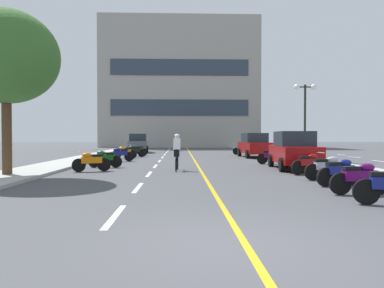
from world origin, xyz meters
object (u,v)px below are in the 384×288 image
object	(u,v)px
parked_car_far	(138,143)
cyclist_rider	(177,151)
motorcycle_10	(134,151)
motorcycle_5	(91,161)
parked_car_near	(294,150)
motorcycle_11	(137,150)
motorcycle_3	(328,167)
motorcycle_1	(360,177)
motorcycle_2	(341,171)
street_lamp_mid	(305,104)
parked_car_mid	(254,145)
motorcycle_6	(105,158)
motorcycle_4	(309,163)
motorcycle_7	(272,156)
motorcycle_12	(243,149)
motorcycle_8	(120,154)
roadside_tree	(6,57)
motorcycle_9	(125,152)

from	to	relation	value
parked_car_far	cyclist_rider	size ratio (longest dim) A/B	2.43
motorcycle_10	motorcycle_5	bearing A→B (deg)	-92.54
parked_car_near	motorcycle_11	bearing A→B (deg)	126.85
motorcycle_3	motorcycle_5	world-z (taller)	same
motorcycle_1	motorcycle_2	world-z (taller)	same
parked_car_far	street_lamp_mid	bearing A→B (deg)	-45.06
parked_car_mid	motorcycle_10	size ratio (longest dim) A/B	2.51
motorcycle_1	motorcycle_10	distance (m)	19.96
motorcycle_1	motorcycle_5	distance (m)	11.11
motorcycle_11	motorcycle_6	bearing A→B (deg)	-91.80
motorcycle_4	motorcycle_1	bearing A→B (deg)	-94.95
motorcycle_1	motorcycle_7	xyz separation A→B (m)	(0.32, 10.61, 0.00)
street_lamp_mid	motorcycle_3	bearing A→B (deg)	-104.91
motorcycle_11	parked_car_mid	bearing A→B (deg)	-13.23
motorcycle_10	motorcycle_11	world-z (taller)	same
parked_car_near	motorcycle_11	distance (m)	14.89
motorcycle_3	motorcycle_12	size ratio (longest dim) A/B	1.01
motorcycle_6	motorcycle_3	bearing A→B (deg)	-31.34
motorcycle_6	motorcycle_8	world-z (taller)	same
cyclist_rider	motorcycle_3	bearing A→B (deg)	-35.34
motorcycle_8	motorcycle_10	size ratio (longest dim) A/B	1.00
motorcycle_11	motorcycle_12	xyz separation A→B (m)	(8.83, 1.67, 0.00)
motorcycle_5	motorcycle_10	size ratio (longest dim) A/B	0.96
parked_car_mid	motorcycle_1	xyz separation A→B (m)	(-0.71, -17.43, -0.44)
motorcycle_7	motorcycle_3	bearing A→B (deg)	-89.18
cyclist_rider	roadside_tree	bearing A→B (deg)	-158.64
motorcycle_1	motorcycle_4	distance (m)	5.16
motorcycle_10	motorcycle_11	size ratio (longest dim) A/B	1.04
roadside_tree	motorcycle_6	bearing A→B (deg)	55.70
motorcycle_12	motorcycle_9	bearing A→B (deg)	-151.15
parked_car_far	motorcycle_6	world-z (taller)	parked_car_far
motorcycle_6	parked_car_far	bearing A→B (deg)	90.91
motorcycle_7	cyclist_rider	xyz separation A→B (m)	(-5.35, -3.52, 0.41)
motorcycle_2	motorcycle_4	distance (m)	3.43
street_lamp_mid	motorcycle_7	size ratio (longest dim) A/B	2.89
parked_car_far	motorcycle_10	bearing A→B (deg)	-85.54
motorcycle_1	motorcycle_5	xyz separation A→B (m)	(-8.85, 6.71, 0.00)
motorcycle_3	motorcycle_4	distance (m)	1.92
parked_car_near	motorcycle_6	size ratio (longest dim) A/B	2.53
roadside_tree	street_lamp_mid	distance (m)	17.27
motorcycle_2	motorcycle_10	size ratio (longest dim) A/B	0.98
parked_car_near	motorcycle_11	xyz separation A→B (m)	(-8.93, 11.91, -0.44)
parked_car_near	motorcycle_1	xyz separation A→B (m)	(-0.60, -7.64, -0.44)
motorcycle_12	motorcycle_10	bearing A→B (deg)	-160.72
motorcycle_2	motorcycle_12	size ratio (longest dim) A/B	0.99
motorcycle_1	cyclist_rider	bearing A→B (deg)	125.35
motorcycle_1	motorcycle_5	size ratio (longest dim) A/B	1.04
parked_car_near	motorcycle_1	bearing A→B (deg)	-94.47
motorcycle_3	motorcycle_9	xyz separation A→B (m)	(-9.22, 12.89, 0.00)
motorcycle_7	motorcycle_9	bearing A→B (deg)	148.88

